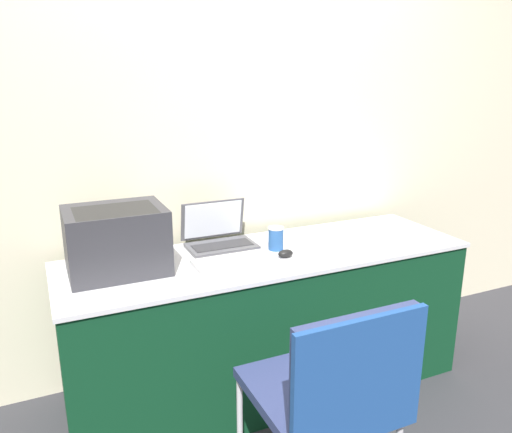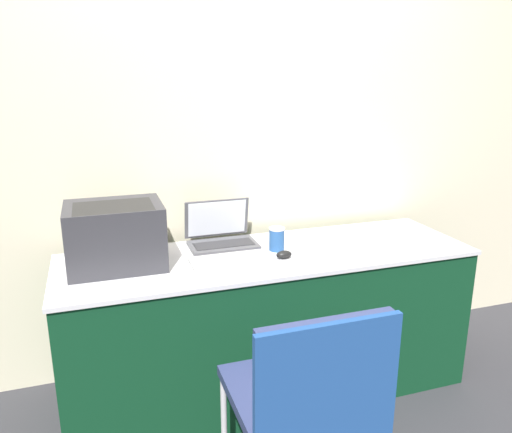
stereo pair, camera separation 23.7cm
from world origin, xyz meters
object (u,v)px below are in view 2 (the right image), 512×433
at_px(laptop_left, 221,235).
at_px(chair, 309,392).
at_px(printer, 115,233).
at_px(external_keyboard, 232,261).
at_px(coffee_cup, 277,239).
at_px(mouse, 284,255).

bearing_deg(laptop_left, chair, -88.62).
relative_size(printer, external_keyboard, 1.10).
xyz_separation_m(coffee_cup, chair, (-0.21, -0.87, -0.23)).
height_order(coffee_cup, mouse, coffee_cup).
bearing_deg(external_keyboard, coffee_cup, 20.36).
relative_size(printer, laptop_left, 1.25).
bearing_deg(printer, external_keyboard, -13.91).
bearing_deg(chair, coffee_cup, 76.29).
bearing_deg(external_keyboard, laptop_left, 86.02).
distance_m(laptop_left, chair, 1.06).
bearing_deg(chair, printer, 121.13).
bearing_deg(printer, laptop_left, 15.33).
height_order(laptop_left, mouse, laptop_left).
height_order(printer, chair, printer).
relative_size(external_keyboard, mouse, 4.99).
relative_size(coffee_cup, mouse, 1.51).
xyz_separation_m(external_keyboard, coffee_cup, (0.26, 0.09, 0.05)).
bearing_deg(mouse, external_keyboard, 174.45).
bearing_deg(coffee_cup, chair, -103.71).
relative_size(laptop_left, mouse, 4.42).
distance_m(printer, mouse, 0.77).
bearing_deg(mouse, chair, -105.19).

